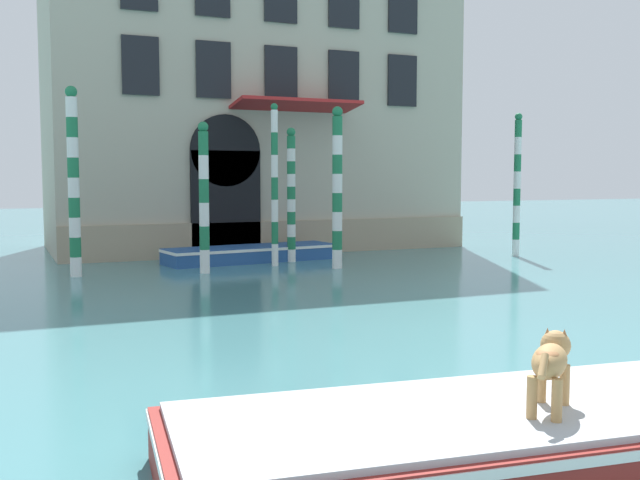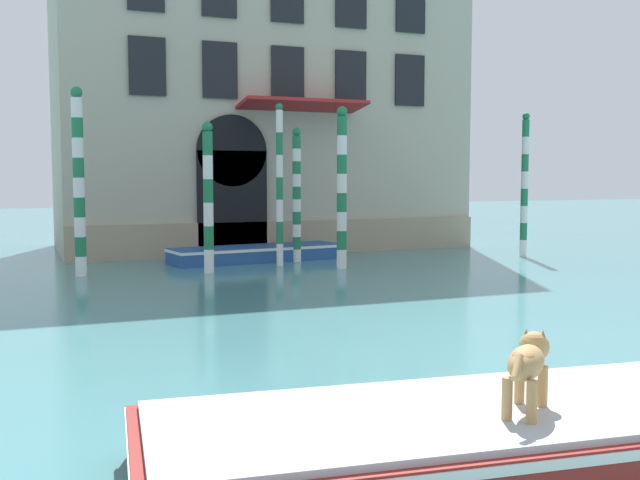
# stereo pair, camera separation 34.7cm
# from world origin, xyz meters

# --- Properties ---
(palazzo_left) EXTENTS (13.47, 7.40, 13.20)m
(palazzo_left) POSITION_xyz_m (0.43, 23.72, 6.58)
(palazzo_left) COLOR #B2A893
(palazzo_left) RESTS_ON ground_plane
(boat_foreground) EXTENTS (6.83, 2.83, 0.52)m
(boat_foreground) POSITION_xyz_m (-3.51, 3.66, 0.28)
(boat_foreground) COLOR maroon
(boat_foreground) RESTS_ON ground_plane
(dog_on_deck) EXTENTS (0.76, 0.70, 0.63)m
(dog_on_deck) POSITION_xyz_m (-3.62, 3.47, 0.93)
(dog_on_deck) COLOR tan
(dog_on_deck) RESTS_ON boat_foreground
(boat_moored_near_palazzo) EXTENTS (5.21, 2.04, 0.45)m
(boat_moored_near_palazzo) POSITION_xyz_m (-1.08, 19.17, 0.24)
(boat_moored_near_palazzo) COLOR #234C8C
(boat_moored_near_palazzo) RESTS_ON ground_plane
(mooring_pole_0) EXTENTS (0.26, 0.26, 3.83)m
(mooring_pole_0) POSITION_xyz_m (-2.98, 17.17, 1.94)
(mooring_pole_0) COLOR white
(mooring_pole_0) RESTS_ON ground_plane
(mooring_pole_1) EXTENTS (0.22, 0.22, 4.38)m
(mooring_pole_1) POSITION_xyz_m (6.84, 17.25, 2.21)
(mooring_pole_1) COLOR white
(mooring_pole_1) RESTS_ON ground_plane
(mooring_pole_2) EXTENTS (0.28, 0.28, 4.30)m
(mooring_pole_2) POSITION_xyz_m (0.52, 16.70, 2.17)
(mooring_pole_2) COLOR white
(mooring_pole_2) RESTS_ON ground_plane
(mooring_pole_3) EXTENTS (0.29, 0.29, 4.64)m
(mooring_pole_3) POSITION_xyz_m (-6.07, 17.75, 2.34)
(mooring_pole_3) COLOR white
(mooring_pole_3) RESTS_ON ground_plane
(mooring_pole_4) EXTENTS (0.25, 0.25, 3.84)m
(mooring_pole_4) POSITION_xyz_m (-0.04, 18.64, 1.94)
(mooring_pole_4) COLOR white
(mooring_pole_4) RESTS_ON ground_plane
(mooring_pole_5) EXTENTS (0.19, 0.19, 4.44)m
(mooring_pole_5) POSITION_xyz_m (-0.81, 17.89, 2.23)
(mooring_pole_5) COLOR white
(mooring_pole_5) RESTS_ON ground_plane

